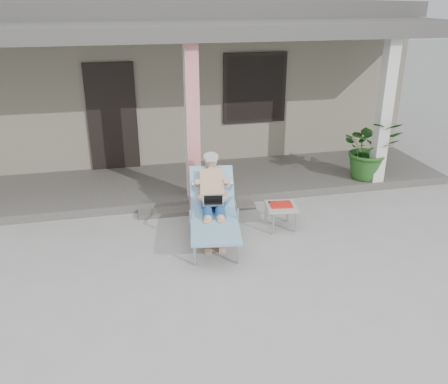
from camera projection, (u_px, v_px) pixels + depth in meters
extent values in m
plane|color=#9E9E99|center=(221.00, 267.00, 6.46)|extent=(60.00, 60.00, 0.00)
cube|color=gray|center=(164.00, 79.00, 11.72)|extent=(10.00, 5.00, 3.00)
cube|color=#474442|center=(161.00, 7.00, 11.08)|extent=(10.40, 5.40, 0.30)
cube|color=black|center=(112.00, 117.00, 9.30)|extent=(0.95, 0.06, 2.10)
cube|color=black|center=(255.00, 88.00, 9.72)|extent=(1.20, 0.06, 1.30)
cube|color=black|center=(255.00, 88.00, 9.71)|extent=(1.32, 0.05, 1.42)
cube|color=#605B56|center=(187.00, 183.00, 9.13)|extent=(10.00, 2.00, 0.15)
cube|color=red|center=(192.00, 124.00, 7.83)|extent=(0.22, 0.22, 2.61)
cube|color=silver|center=(384.00, 113.00, 8.54)|extent=(0.22, 0.22, 2.61)
cube|color=#474442|center=(182.00, 30.00, 8.04)|extent=(10.00, 2.30, 0.24)
cube|color=#605B56|center=(197.00, 209.00, 8.11)|extent=(2.00, 0.30, 0.07)
cylinder|color=#B7B7BC|center=(195.00, 254.00, 6.43)|extent=(0.04, 0.04, 0.35)
cylinder|color=#B7B7BC|center=(238.00, 253.00, 6.47)|extent=(0.04, 0.04, 0.35)
cylinder|color=#B7B7BC|center=(194.00, 217.00, 7.50)|extent=(0.04, 0.04, 0.35)
cylinder|color=#B7B7BC|center=(231.00, 216.00, 7.54)|extent=(0.04, 0.04, 0.35)
cube|color=#B7B7BC|center=(215.00, 226.00, 6.78)|extent=(0.77, 1.24, 0.03)
cube|color=#83A7CB|center=(215.00, 225.00, 6.77)|extent=(0.86, 1.29, 0.04)
cube|color=#B7B7BC|center=(212.00, 189.00, 7.47)|extent=(0.67, 0.64, 0.47)
cube|color=#83A7CB|center=(212.00, 188.00, 7.46)|extent=(0.78, 0.72, 0.53)
cylinder|color=#AFAFB2|center=(211.00, 157.00, 7.55)|extent=(0.27, 0.27, 0.12)
cube|color=silver|center=(213.00, 203.00, 7.08)|extent=(0.35, 0.27, 0.22)
cube|color=#A8A7A3|center=(281.00, 206.00, 7.40)|extent=(0.53, 0.53, 0.04)
cylinder|color=#B7B7BC|center=(273.00, 224.00, 7.27)|extent=(0.03, 0.03, 0.35)
cylinder|color=#B7B7BC|center=(296.00, 222.00, 7.34)|extent=(0.03, 0.03, 0.35)
cylinder|color=#B7B7BC|center=(266.00, 214.00, 7.60)|extent=(0.03, 0.03, 0.35)
cylinder|color=#B7B7BC|center=(288.00, 212.00, 7.68)|extent=(0.03, 0.03, 0.35)
cube|color=red|center=(281.00, 205.00, 7.38)|extent=(0.36, 0.28, 0.03)
cube|color=black|center=(279.00, 202.00, 7.50)|extent=(0.33, 0.06, 0.03)
imported|color=#26591E|center=(370.00, 148.00, 8.96)|extent=(1.28, 1.19, 1.18)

